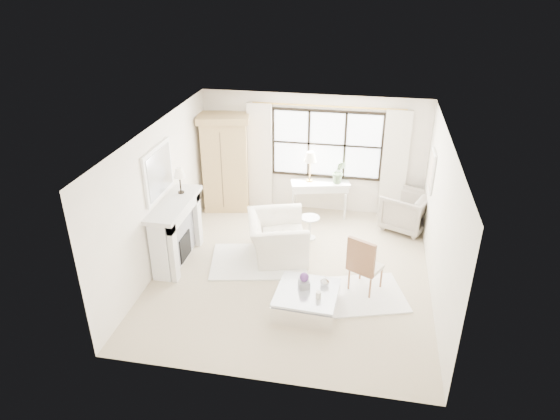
# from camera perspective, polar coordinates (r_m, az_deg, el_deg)

# --- Properties ---
(floor) EXTENTS (5.50, 5.50, 0.00)m
(floor) POSITION_cam_1_polar(r_m,az_deg,el_deg) (9.46, 1.43, -7.06)
(floor) COLOR #C4B292
(floor) RESTS_ON ground
(ceiling) EXTENTS (5.50, 5.50, 0.00)m
(ceiling) POSITION_cam_1_polar(r_m,az_deg,el_deg) (8.26, 1.64, 8.68)
(ceiling) COLOR white
(ceiling) RESTS_ON ground
(wall_back) EXTENTS (5.00, 0.00, 5.00)m
(wall_back) POSITION_cam_1_polar(r_m,az_deg,el_deg) (11.28, 3.79, 6.42)
(wall_back) COLOR white
(wall_back) RESTS_ON ground
(wall_front) EXTENTS (5.00, 0.00, 5.00)m
(wall_front) POSITION_cam_1_polar(r_m,az_deg,el_deg) (6.48, -2.46, -10.49)
(wall_front) COLOR silver
(wall_front) RESTS_ON ground
(wall_left) EXTENTS (0.00, 5.50, 5.50)m
(wall_left) POSITION_cam_1_polar(r_m,az_deg,el_deg) (9.45, -13.60, 1.52)
(wall_left) COLOR white
(wall_left) RESTS_ON ground
(wall_right) EXTENTS (0.00, 5.50, 5.50)m
(wall_right) POSITION_cam_1_polar(r_m,az_deg,el_deg) (8.79, 17.84, -1.09)
(wall_right) COLOR silver
(wall_right) RESTS_ON ground
(window_pane) EXTENTS (2.40, 0.02, 1.50)m
(window_pane) POSITION_cam_1_polar(r_m,az_deg,el_deg) (11.15, 5.36, 7.48)
(window_pane) COLOR white
(window_pane) RESTS_ON wall_back
(window_frame) EXTENTS (2.50, 0.04, 1.50)m
(window_frame) POSITION_cam_1_polar(r_m,az_deg,el_deg) (11.14, 5.36, 7.46)
(window_frame) COLOR black
(window_frame) RESTS_ON wall_back
(curtain_rod) EXTENTS (3.30, 0.04, 0.04)m
(curtain_rod) POSITION_cam_1_polar(r_m,az_deg,el_deg) (10.83, 5.53, 11.72)
(curtain_rod) COLOR gold
(curtain_rod) RESTS_ON wall_back
(curtain_left) EXTENTS (0.55, 0.10, 2.47)m
(curtain_left) POSITION_cam_1_polar(r_m,az_deg,el_deg) (11.42, -2.30, 6.11)
(curtain_left) COLOR silver
(curtain_left) RESTS_ON ground
(curtain_right) EXTENTS (0.55, 0.10, 2.47)m
(curtain_right) POSITION_cam_1_polar(r_m,az_deg,el_deg) (11.18, 12.93, 4.95)
(curtain_right) COLOR silver
(curtain_right) RESTS_ON ground
(fireplace) EXTENTS (0.58, 1.66, 1.26)m
(fireplace) POSITION_cam_1_polar(r_m,az_deg,el_deg) (9.68, -11.93, -2.34)
(fireplace) COLOR silver
(fireplace) RESTS_ON ground
(mirror_frame) EXTENTS (0.05, 1.15, 0.95)m
(mirror_frame) POSITION_cam_1_polar(r_m,az_deg,el_deg) (9.25, -13.76, 4.25)
(mirror_frame) COLOR white
(mirror_frame) RESTS_ON wall_left
(mirror_glass) EXTENTS (0.02, 1.00, 0.80)m
(mirror_glass) POSITION_cam_1_polar(r_m,az_deg,el_deg) (9.24, -13.59, 4.24)
(mirror_glass) COLOR #B9BDC5
(mirror_glass) RESTS_ON wall_left
(art_frame) EXTENTS (0.04, 0.62, 0.82)m
(art_frame) POSITION_cam_1_polar(r_m,az_deg,el_deg) (10.24, 16.94, 4.30)
(art_frame) COLOR white
(art_frame) RESTS_ON wall_right
(art_canvas) EXTENTS (0.01, 0.52, 0.72)m
(art_canvas) POSITION_cam_1_polar(r_m,az_deg,el_deg) (10.24, 16.83, 4.31)
(art_canvas) COLOR beige
(art_canvas) RESTS_ON wall_right
(mantel_lamp) EXTENTS (0.22, 0.22, 0.51)m
(mantel_lamp) POSITION_cam_1_polar(r_m,az_deg,el_deg) (9.57, -11.44, 4.07)
(mantel_lamp) COLOR black
(mantel_lamp) RESTS_ON fireplace
(armoire) EXTENTS (1.24, 0.92, 2.24)m
(armoire) POSITION_cam_1_polar(r_m,az_deg,el_deg) (11.42, -6.27, 5.45)
(armoire) COLOR tan
(armoire) RESTS_ON floor
(console_table) EXTENTS (1.37, 0.75, 0.80)m
(console_table) POSITION_cam_1_polar(r_m,az_deg,el_deg) (11.36, 4.56, 1.35)
(console_table) COLOR silver
(console_table) RESTS_ON floor
(console_lamp) EXTENTS (0.28, 0.28, 0.69)m
(console_lamp) POSITION_cam_1_polar(r_m,az_deg,el_deg) (11.03, 3.47, 5.98)
(console_lamp) COLOR #AD833C
(console_lamp) RESTS_ON console_table
(orchid_plant) EXTENTS (0.32, 0.26, 0.54)m
(orchid_plant) POSITION_cam_1_polar(r_m,az_deg,el_deg) (11.08, 6.77, 4.34)
(orchid_plant) COLOR #56734D
(orchid_plant) RESTS_ON console_table
(side_table) EXTENTS (0.40, 0.40, 0.51)m
(side_table) POSITION_cam_1_polar(r_m,az_deg,el_deg) (10.37, 3.43, -1.68)
(side_table) COLOR silver
(side_table) RESTS_ON floor
(rug_left) EXTENTS (2.05, 1.63, 0.03)m
(rug_left) POSITION_cam_1_polar(r_m,az_deg,el_deg) (9.74, -2.41, -5.86)
(rug_left) COLOR white
(rug_left) RESTS_ON floor
(rug_right) EXTENTS (1.84, 1.58, 0.03)m
(rug_right) POSITION_cam_1_polar(r_m,az_deg,el_deg) (8.95, 8.95, -9.55)
(rug_right) COLOR white
(rug_right) RESTS_ON floor
(club_armchair) EXTENTS (1.41, 1.52, 0.82)m
(club_armchair) POSITION_cam_1_polar(r_m,az_deg,el_deg) (9.74, -0.33, -3.13)
(club_armchair) COLOR white
(club_armchair) RESTS_ON floor
(wingback_chair) EXTENTS (1.21, 1.20, 0.84)m
(wingback_chair) POSITION_cam_1_polar(r_m,az_deg,el_deg) (11.05, 14.20, -0.09)
(wingback_chair) COLOR #A3998A
(wingback_chair) RESTS_ON floor
(french_chair) EXTENTS (0.65, 0.65, 1.08)m
(french_chair) POSITION_cam_1_polar(r_m,az_deg,el_deg) (8.93, 9.65, -7.36)
(french_chair) COLOR #96633F
(french_chair) RESTS_ON floor
(coffee_table) EXTENTS (1.05, 1.05, 0.38)m
(coffee_table) POSITION_cam_1_polar(r_m,az_deg,el_deg) (8.43, 3.06, -10.35)
(coffee_table) COLOR white
(coffee_table) RESTS_ON floor
(planter_box) EXTENTS (0.22, 0.22, 0.13)m
(planter_box) POSITION_cam_1_polar(r_m,az_deg,el_deg) (8.36, 2.77, -8.48)
(planter_box) COLOR gray
(planter_box) RESTS_ON coffee_table
(planter_flowers) EXTENTS (0.15, 0.15, 0.15)m
(planter_flowers) POSITION_cam_1_polar(r_m,az_deg,el_deg) (8.28, 2.79, -7.67)
(planter_flowers) COLOR #5B3078
(planter_flowers) RESTS_ON planter_box
(pillar_candle) EXTENTS (0.09, 0.09, 0.12)m
(pillar_candle) POSITION_cam_1_polar(r_m,az_deg,el_deg) (8.14, 4.41, -9.68)
(pillar_candle) COLOR beige
(pillar_candle) RESTS_ON coffee_table
(coffee_vase) EXTENTS (0.19, 0.19, 0.16)m
(coffee_vase) POSITION_cam_1_polar(r_m,az_deg,el_deg) (8.43, 5.13, -8.11)
(coffee_vase) COLOR silver
(coffee_vase) RESTS_ON coffee_table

